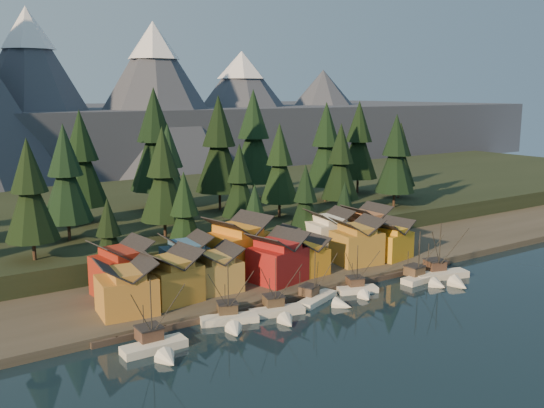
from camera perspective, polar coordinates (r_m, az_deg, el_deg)
ground at (r=103.15m, az=8.17°, el=-11.08°), size 500.00×500.00×0.00m
shore_strip at (r=133.54m, az=-3.43°, el=-5.58°), size 400.00×50.00×1.50m
hillside at (r=176.72m, az=-11.72°, el=-1.02°), size 420.00×100.00×6.00m
dock at (r=114.91m, az=2.61°, el=-8.42°), size 80.00×4.00×1.00m
mountain_ridge at (r=290.86m, az=-22.09°, el=7.49°), size 560.00×190.00×90.00m
boat_0 at (r=92.17m, az=-10.80°, el=-12.29°), size 9.96×10.86×12.16m
boat_1 at (r=101.15m, az=-3.94°, el=-10.19°), size 10.29×10.72×11.07m
boat_2 at (r=104.44m, az=0.68°, el=-9.49°), size 10.13×10.63×10.95m
boat_3 at (r=111.22m, az=4.80°, el=-8.35°), size 10.26×10.60×10.44m
boat_4 at (r=116.74m, az=8.25°, el=-7.41°), size 8.28×8.81×10.16m
boat_5 at (r=125.54m, az=14.15°, el=-6.20°), size 8.84×9.53×11.49m
boat_6 at (r=128.48m, az=15.97°, el=-5.91°), size 12.57×13.18×12.79m
house_front_0 at (r=103.78m, az=-13.55°, el=-7.47°), size 9.94×9.50×9.05m
house_front_1 at (r=107.95m, az=-9.47°, el=-6.55°), size 10.09×9.79×9.26m
house_front_2 at (r=113.04m, az=-5.40°, el=-5.93°), size 8.99×9.05×8.28m
house_front_3 at (r=117.51m, az=0.52°, el=-4.89°), size 11.17×10.83×9.60m
house_front_4 at (r=122.65m, az=3.15°, el=-4.76°), size 7.82×8.37×7.56m
house_front_5 at (r=130.87m, az=7.99°, el=-3.35°), size 10.33×9.61×9.73m
house_front_6 at (r=136.33m, az=11.00°, el=-3.17°), size 9.71×9.33×8.42m
house_back_0 at (r=112.94m, az=-13.98°, el=-5.73°), size 10.16×9.84×10.05m
house_back_1 at (r=117.93m, az=-8.08°, el=-5.02°), size 8.90×9.00×9.32m
house_back_2 at (r=122.89m, az=-3.23°, el=-3.70°), size 12.67×11.96×11.61m
house_back_3 at (r=129.08m, az=0.53°, el=-3.90°), size 7.78×6.94×7.82m
house_back_4 at (r=139.12m, az=5.36°, el=-2.45°), size 9.95×9.64×9.77m
house_back_5 at (r=144.22m, az=8.85°, el=-2.02°), size 8.90×9.01×9.97m
tree_hill_2 at (r=122.69m, az=-21.82°, el=0.89°), size 10.10×10.10×23.52m
tree_hill_3 at (r=136.41m, az=-18.84°, el=2.39°), size 10.83×10.83×25.24m
tree_hill_4 at (r=152.73m, az=-17.48°, el=3.80°), size 11.88×11.88×27.67m
tree_hill_5 at (r=133.00m, az=-10.19°, el=2.45°), size 10.56×10.56×24.60m
tree_hill_6 at (r=149.83m, az=-9.72°, el=3.30°), size 10.43×10.43×24.29m
tree_hill_7 at (r=139.77m, az=-3.06°, el=1.98°), size 8.65×8.65×20.15m
tree_hill_8 at (r=163.69m, az=-5.01°, el=5.30°), size 13.27×13.27×30.92m
tree_hill_9 at (r=153.91m, az=0.71°, el=3.60°), size 10.33×10.33×24.07m
tree_hill_10 at (r=178.59m, az=-1.75°, el=6.05°), size 13.96×13.96×32.52m
tree_hill_11 at (r=159.69m, az=6.47°, el=3.72°), size 10.19×10.19×23.74m
tree_hill_12 at (r=176.71m, az=5.11°, el=5.33°), size 12.41×12.41×28.91m
tree_hill_13 at (r=170.32m, az=11.55°, el=4.39°), size 11.10×11.10×25.85m
tree_hill_14 at (r=192.92m, az=8.16°, el=5.71°), size 12.43×12.43×28.97m
tree_hill_15 at (r=166.43m, az=-10.94°, el=5.63°), size 14.17×14.17×33.00m
tree_hill_17 at (r=185.98m, az=11.94°, el=4.37°), size 9.79×9.79×22.80m
tree_shore_0 at (r=119.78m, az=-15.11°, el=-2.99°), size 7.11×7.11×16.56m
tree_shore_1 at (r=125.20m, az=-8.23°, el=-1.15°), size 8.77×8.77×20.44m
tree_shore_2 at (r=133.71m, az=-1.64°, el=-1.24°), size 7.07×7.07×16.46m
tree_shore_3 at (r=141.19m, az=3.17°, el=0.14°), size 8.51×8.51×19.82m
tree_shore_4 at (r=149.14m, az=6.83°, el=-0.44°), size 6.34×6.34×14.78m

